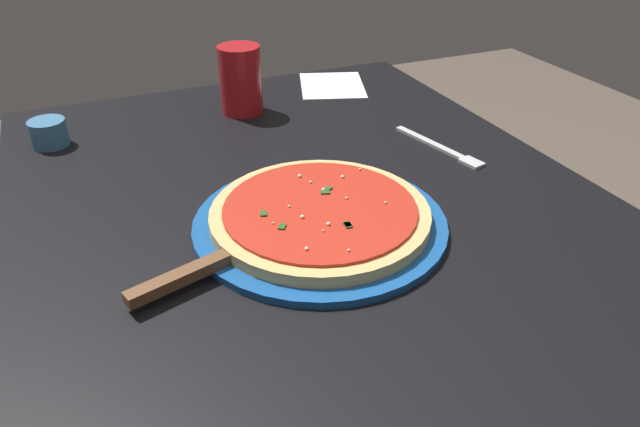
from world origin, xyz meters
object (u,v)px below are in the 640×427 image
(serving_plate, at_px, (320,223))
(pizza, at_px, (320,214))
(pizza_server, at_px, (213,264))
(cup_tall_drink, at_px, (241,80))
(napkin_folded_right, at_px, (332,85))
(cup_small_sauce, at_px, (49,133))
(fork, at_px, (442,149))

(serving_plate, distance_m, pizza, 0.01)
(pizza_server, height_order, cup_tall_drink, cup_tall_drink)
(napkin_folded_right, bearing_deg, pizza, -26.03)
(cup_tall_drink, height_order, napkin_folded_right, cup_tall_drink)
(pizza_server, relative_size, cup_small_sauce, 3.76)
(cup_small_sauce, bearing_deg, serving_plate, 37.49)
(pizza_server, xyz_separation_m, cup_tall_drink, (-0.47, 0.18, 0.05))
(cup_tall_drink, height_order, fork, cup_tall_drink)
(serving_plate, distance_m, napkin_folded_right, 0.54)
(cup_tall_drink, distance_m, napkin_folded_right, 0.23)
(fork, bearing_deg, cup_small_sauce, -115.00)
(pizza, relative_size, pizza_server, 1.27)
(pizza, bearing_deg, serving_plate, 47.87)
(cup_small_sauce, distance_m, napkin_folded_right, 0.56)
(cup_tall_drink, bearing_deg, cup_small_sauce, -87.21)
(fork, bearing_deg, cup_tall_drink, -139.17)
(serving_plate, xyz_separation_m, cup_small_sauce, (-0.41, -0.31, 0.02))
(napkin_folded_right, height_order, fork, fork)
(pizza, bearing_deg, cup_small_sauce, -142.51)
(pizza_server, relative_size, cup_tall_drink, 1.81)
(serving_plate, relative_size, cup_small_sauce, 5.56)
(fork, bearing_deg, napkin_folded_right, -173.74)
(cup_tall_drink, height_order, cup_small_sauce, cup_tall_drink)
(cup_tall_drink, xyz_separation_m, cup_small_sauce, (0.02, -0.34, -0.04))
(serving_plate, xyz_separation_m, pizza_server, (0.05, -0.15, 0.01))
(pizza, distance_m, cup_small_sauce, 0.51)
(cup_small_sauce, xyz_separation_m, napkin_folded_right, (-0.08, 0.55, -0.02))
(pizza, relative_size, napkin_folded_right, 1.79)
(pizza_server, bearing_deg, cup_tall_drink, 159.20)
(cup_small_sauce, bearing_deg, pizza, 37.49)
(serving_plate, bearing_deg, pizza_server, -73.24)
(cup_tall_drink, relative_size, napkin_folded_right, 0.78)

